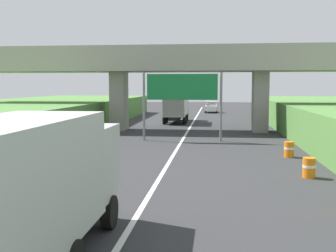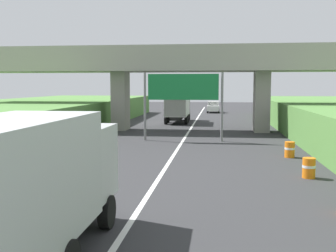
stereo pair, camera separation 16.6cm
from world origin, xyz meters
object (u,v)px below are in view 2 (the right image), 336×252
truck_black (178,105)px  car_white (213,107)px  truck_silver (28,185)px  overhead_highway_sign (183,91)px  construction_barrel_2 (309,168)px  construction_barrel_3 (290,149)px

truck_black → car_white: 17.70m
truck_silver → car_white: truck_silver is taller
truck_black → truck_silver: 36.59m
overhead_highway_sign → truck_silver: (-1.54, -21.59, -1.76)m
truck_black → construction_barrel_2: size_ratio=8.11×
overhead_highway_sign → construction_barrel_2: overhead_highway_sign is taller
car_white → construction_barrel_2: (4.76, -43.75, -0.40)m
truck_black → truck_silver: (0.29, -36.59, 0.00)m
overhead_highway_sign → car_white: bearing=86.7°
construction_barrel_2 → truck_silver: bearing=-128.8°
car_white → construction_barrel_3: 38.82m
construction_barrel_3 → construction_barrel_2: bearing=-90.6°
truck_silver → construction_barrel_3: 17.47m
truck_black → construction_barrel_3: size_ratio=8.11×
car_white → construction_barrel_2: 44.01m
construction_barrel_2 → overhead_highway_sign: bearing=119.9°
truck_black → construction_barrel_3: bearing=-68.2°
overhead_highway_sign → truck_black: overhead_highway_sign is taller
truck_black → truck_silver: size_ratio=1.00×
truck_black → overhead_highway_sign: bearing=-83.0°
overhead_highway_sign → truck_silver: overhead_highway_sign is taller
overhead_highway_sign → construction_barrel_3: 9.68m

